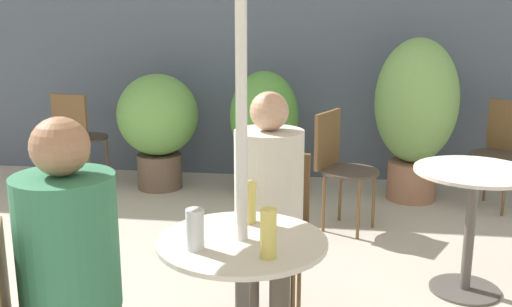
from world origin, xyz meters
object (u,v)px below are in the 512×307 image
bistro_chair_0 (273,221)px  seated_person_0 (268,193)px  beer_glass_1 (248,202)px  potted_plant_0 (158,121)px  bistro_chair_2 (339,159)px  beer_glass_0 (268,233)px  potted_plant_1 (264,129)px  seated_person_1 (73,260)px  cafe_table_far (472,204)px  bistro_chair_3 (503,144)px  beer_glass_2 (195,229)px  cafe_table_near (242,287)px  potted_plant_2 (416,109)px  bistro_chair_4 (77,131)px

bistro_chair_0 → seated_person_0: 0.25m
beer_glass_1 → potted_plant_0: 3.06m
bistro_chair_2 → beer_glass_1: bearing=-165.4°
beer_glass_0 → potted_plant_1: (-0.40, 3.11, -0.25)m
seated_person_0 → beer_glass_1: size_ratio=7.03×
beer_glass_1 → seated_person_1: bearing=-138.7°
cafe_table_far → seated_person_0: bearing=-152.5°
bistro_chair_3 → bistro_chair_2: bearing=-115.4°
bistro_chair_2 → seated_person_0: 1.59m
bistro_chair_3 → potted_plant_1: size_ratio=0.80×
seated_person_0 → seated_person_1: seated_person_1 is taller
seated_person_1 → beer_glass_2: (0.41, 0.17, 0.07)m
cafe_table_far → beer_glass_1: bearing=-138.4°
cafe_table_near → beer_glass_0: size_ratio=3.97×
potted_plant_0 → potted_plant_2: potted_plant_2 is taller
beer_glass_1 → beer_glass_2: bearing=-115.6°
cafe_table_near → bistro_chair_0: (0.04, 0.78, -0.00)m
beer_glass_2 → bistro_chair_2: bearing=76.8°
cafe_table_far → seated_person_0: (-1.10, -0.57, 0.20)m
bistro_chair_4 → seated_person_1: 3.50m
beer_glass_0 → bistro_chair_3: bearing=62.1°
bistro_chair_3 → potted_plant_0: (-2.97, 0.12, 0.09)m
potted_plant_1 → potted_plant_2: (1.29, 0.00, 0.21)m
bistro_chair_4 → potted_plant_0: 0.74m
bistro_chair_4 → beer_glass_0: (2.10, -3.06, 0.30)m
bistro_chair_4 → cafe_table_far: bearing=164.7°
cafe_table_far → bistro_chair_2: (-0.75, 0.96, -0.00)m
bistro_chair_3 → potted_plant_1: 2.00m
potted_plant_1 → potted_plant_2: bearing=0.0°
seated_person_1 → potted_plant_0: size_ratio=1.20×
bistro_chair_0 → seated_person_0: bearing=-90.0°
bistro_chair_2 → potted_plant_2: (0.64, 0.78, 0.26)m
bistro_chair_0 → beer_glass_2: size_ratio=5.55×
cafe_table_far → potted_plant_0: potted_plant_0 is taller
bistro_chair_4 → cafe_table_near: bearing=137.6°
beer_glass_0 → potted_plant_2: 3.24m
seated_person_0 → potted_plant_2: size_ratio=0.89×
seated_person_1 → beer_glass_0: bearing=-106.3°
bistro_chair_0 → potted_plant_2: size_ratio=0.63×
cafe_table_near → bistro_chair_3: bearing=59.1°
seated_person_1 → beer_glass_1: 0.75m
cafe_table_far → potted_plant_0: 2.97m
seated_person_0 → beer_glass_2: (-0.19, -0.75, 0.09)m
bistro_chair_2 → beer_glass_2: beer_glass_2 is taller
seated_person_0 → beer_glass_2: bearing=-101.3°
bistro_chair_4 → bistro_chair_2: bearing=176.1°
potted_plant_0 → beer_glass_0: bearing=-66.5°
beer_glass_0 → beer_glass_1: (-0.13, 0.36, -0.01)m
cafe_table_near → potted_plant_0: (-1.25, 2.99, 0.09)m
potted_plant_0 → cafe_table_near: bearing=-67.3°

